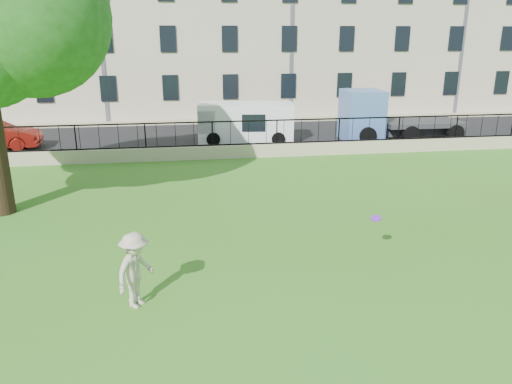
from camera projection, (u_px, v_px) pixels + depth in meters
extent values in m
plane|color=#40751B|center=(249.00, 278.00, 11.78)|extent=(120.00, 120.00, 0.00)
cube|color=tan|center=(213.00, 152.00, 22.99)|extent=(50.00, 0.40, 0.60)
cube|color=black|center=(213.00, 145.00, 22.89)|extent=(50.00, 0.05, 0.06)
cube|color=black|center=(212.00, 122.00, 22.57)|extent=(50.00, 0.05, 0.06)
cube|color=black|center=(207.00, 138.00, 27.51)|extent=(60.00, 9.00, 0.01)
cube|color=tan|center=(202.00, 122.00, 32.39)|extent=(60.00, 1.40, 0.12)
cube|color=beige|center=(195.00, 19.00, 35.80)|extent=(56.00, 10.00, 13.00)
sphere|color=#205215|center=(30.00, 17.00, 13.79)|extent=(4.43, 4.43, 4.43)
imported|color=#BEB19A|center=(135.00, 270.00, 10.35)|extent=(1.10, 1.23, 1.65)
cylinder|color=purple|center=(376.00, 218.00, 12.45)|extent=(0.35, 0.36, 0.12)
cube|color=white|center=(246.00, 123.00, 26.26)|extent=(5.12, 2.55, 2.06)
cube|color=#537BC3|center=(401.00, 114.00, 26.98)|extent=(6.40, 2.36, 2.67)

